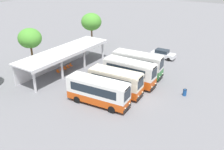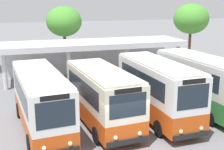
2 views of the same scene
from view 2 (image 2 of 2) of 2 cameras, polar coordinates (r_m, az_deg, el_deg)
city_bus_nearest_orange at (r=17.16m, az=-13.23°, el=-4.33°), size 2.82×8.06×3.31m
city_bus_second_in_row at (r=17.38m, az=-1.89°, el=-3.76°), size 2.87×7.28×3.29m
city_bus_middle_cream at (r=18.41m, az=8.46°, el=-2.46°), size 2.43×7.62×3.55m
city_bus_fourth_amber at (r=20.52m, az=16.38°, el=-1.17°), size 2.86×7.84×3.55m
terminal_canopy at (r=28.62m, az=-3.79°, el=4.80°), size 16.85×4.61×3.40m
waiting_chair_end_by_column at (r=27.88m, az=-7.22°, el=0.20°), size 0.45×0.45×0.86m
waiting_chair_second_from_end at (r=28.02m, az=-5.71°, el=0.31°), size 0.45×0.45×0.86m
waiting_chair_middle_seat at (r=28.13m, az=-4.20°, el=0.40°), size 0.45×0.45×0.86m
waiting_chair_fourth_seat at (r=28.35m, az=-2.75°, el=0.52°), size 0.45×0.45×0.86m
waiting_chair_fifth_seat at (r=28.60m, az=-1.32°, el=0.65°), size 0.45×0.45×0.86m
roadside_tree_behind_canopy at (r=32.98m, az=-8.99°, el=9.86°), size 3.74×3.74×6.46m
roadside_tree_east_of_canopy at (r=37.10m, az=14.62°, el=10.14°), size 4.10×4.10×6.68m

